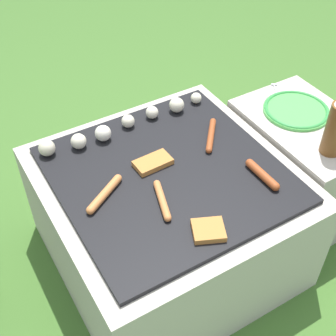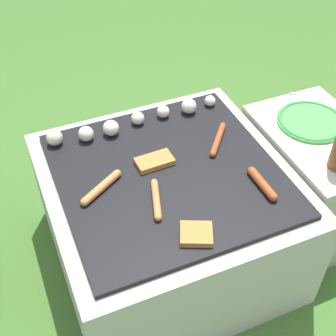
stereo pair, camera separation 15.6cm
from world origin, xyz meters
TOP-DOWN VIEW (x-y plane):
  - ground_plane at (0.00, 0.00)m, footprint 14.00×14.00m
  - grill at (0.00, 0.00)m, footprint 0.82×0.82m
  - side_ledge at (0.61, -0.04)m, footprint 0.37×0.55m
  - sausage_front_center at (0.26, -0.18)m, footprint 0.03×0.16m
  - sausage_front_right at (-0.09, -0.11)m, footprint 0.07×0.17m
  - sausage_back_center at (-0.23, 0.01)m, footprint 0.16×0.11m
  - sausage_mid_right at (0.23, 0.08)m, footprint 0.13×0.15m
  - bread_slice_center at (-0.03, 0.06)m, footprint 0.13×0.08m
  - bread_slice_left at (-0.03, -0.28)m, footprint 0.12×0.12m
  - mushroom_row at (-0.04, 0.28)m, footprint 0.67×0.08m
  - plate_colorful at (0.61, 0.04)m, footprint 0.26×0.26m
  - fork_utensil at (0.62, 0.17)m, footprint 0.10×0.15m

SIDE VIEW (x-z plane):
  - ground_plane at x=0.00m, z-range 0.00..0.00m
  - grill at x=0.00m, z-range 0.00..0.45m
  - side_ledge at x=0.61m, z-range 0.00..0.46m
  - fork_utensil at x=0.62m, z-range 0.46..0.46m
  - plate_colorful at x=0.61m, z-range 0.46..0.47m
  - bread_slice_center at x=-0.03m, z-range 0.46..0.48m
  - bread_slice_left at x=-0.03m, z-range 0.46..0.48m
  - sausage_mid_right at x=0.23m, z-range 0.46..0.48m
  - sausage_front_right at x=-0.09m, z-range 0.46..0.48m
  - sausage_back_center at x=-0.23m, z-range 0.46..0.48m
  - sausage_front_center at x=0.26m, z-range 0.46..0.49m
  - mushroom_row at x=-0.04m, z-range 0.45..0.51m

